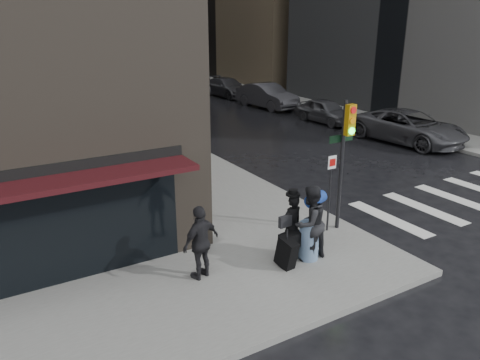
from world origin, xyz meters
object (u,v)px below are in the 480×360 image
object	(u,v)px
man_jeans	(309,223)
traffic_light	(344,149)
parked_car_0	(409,127)
parked_car_3	(227,87)
fire_hydrant	(197,170)
man_overcoat	(291,230)
man_greycoat	(201,242)
parked_car_1	(326,111)
parked_car_2	(267,96)
parked_car_4	(194,79)

from	to	relation	value
man_jeans	traffic_light	xyz separation A→B (m)	(1.82, 0.92, 1.38)
parked_car_0	parked_car_3	distance (m)	16.94
fire_hydrant	man_overcoat	bearing A→B (deg)	-95.70
traffic_light	fire_hydrant	size ratio (longest dim) A/B	4.59
man_greycoat	parked_car_1	world-z (taller)	man_greycoat
parked_car_1	parked_car_3	bearing A→B (deg)	89.25
traffic_light	parked_car_0	world-z (taller)	traffic_light
man_greycoat	parked_car_1	size ratio (longest dim) A/B	0.43
man_greycoat	fire_hydrant	world-z (taller)	man_greycoat
man_overcoat	parked_car_3	world-z (taller)	man_overcoat
parked_car_0	parked_car_3	bearing A→B (deg)	86.31
parked_car_2	parked_car_3	size ratio (longest dim) A/B	1.01
parked_car_4	parked_car_0	bearing A→B (deg)	-85.51
parked_car_0	parked_car_4	bearing A→B (deg)	86.09
traffic_light	parked_car_0	size ratio (longest dim) A/B	0.64
fire_hydrant	parked_car_2	bearing A→B (deg)	46.63
parked_car_3	parked_car_4	bearing A→B (deg)	85.84
man_jeans	traffic_light	world-z (taller)	traffic_light
man_greycoat	fire_hydrant	distance (m)	6.92
parked_car_1	parked_car_4	bearing A→B (deg)	89.28
man_greycoat	parked_car_3	world-z (taller)	man_greycoat
man_overcoat	parked_car_2	world-z (taller)	man_overcoat
man_jeans	man_greycoat	distance (m)	2.68
parked_car_1	parked_car_4	distance (m)	16.93
man_greycoat	traffic_light	size ratio (longest dim) A/B	0.48
man_greycoat	parked_car_3	distance (m)	27.08
man_jeans	man_overcoat	bearing A→B (deg)	-42.64
traffic_light	parked_car_4	distance (m)	30.10
traffic_light	parked_car_4	bearing A→B (deg)	71.93
man_greycoat	parked_car_1	distance (m)	18.43
parked_car_0	man_greycoat	bearing A→B (deg)	-161.62
traffic_light	parked_car_1	xyz separation A→B (m)	(9.53, 11.66, -1.80)
parked_car_1	parked_car_0	bearing A→B (deg)	-87.88
traffic_light	parked_car_3	distance (m)	24.84
fire_hydrant	parked_car_2	world-z (taller)	parked_car_2
man_overcoat	parked_car_3	bearing A→B (deg)	-121.46
traffic_light	parked_car_2	size ratio (longest dim) A/B	0.73
parked_car_3	parked_car_4	xyz separation A→B (m)	(-0.10, 5.64, 0.02)
parked_car_3	parked_car_4	size ratio (longest dim) A/B	1.14
man_overcoat	parked_car_4	bearing A→B (deg)	-116.78
parked_car_1	parked_car_2	world-z (taller)	parked_car_2
man_overcoat	parked_car_4	xyz separation A→B (m)	(11.42, 29.27, -0.17)
man_overcoat	parked_car_0	size ratio (longest dim) A/B	0.32
man_overcoat	traffic_light	distance (m)	2.78
man_jeans	traffic_light	bearing A→B (deg)	-162.28
man_overcoat	parked_car_4	distance (m)	31.42
parked_car_1	man_greycoat	bearing A→B (deg)	-140.97
fire_hydrant	parked_car_1	size ratio (longest dim) A/B	0.20
man_greycoat	parked_car_2	world-z (taller)	man_greycoat
man_overcoat	man_greycoat	distance (m)	2.28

